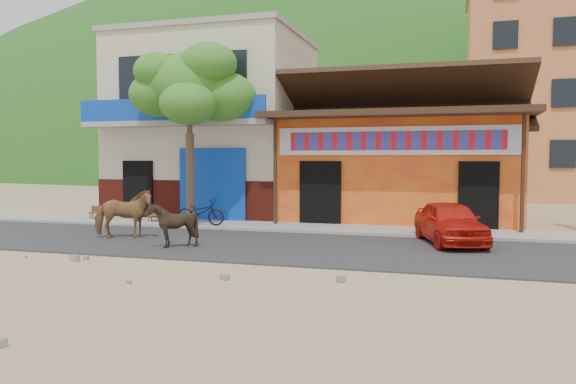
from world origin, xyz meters
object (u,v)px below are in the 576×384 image
Objects in this scene: tree at (190,133)px; cow_dark at (172,225)px; cow_tan at (123,214)px; scooter at (201,212)px; cafe_chair_left at (154,209)px; red_car at (450,222)px; cafe_chair_right at (95,207)px.

cow_dark is (1.67, -4.38, -2.50)m from tree.
tree is at bearing -31.25° from cow_tan.
scooter is (0.60, -0.48, -2.57)m from tree.
cafe_chair_left is at bearing 177.46° from tree.
cow_dark is at bearing -166.20° from scooter.
cafe_chair_left is (-2.00, 0.55, 0.00)m from scooter.
cow_dark is 7.26m from red_car.
tree reaches higher than cow_tan.
cafe_chair_left is at bearing 152.91° from red_car.
cafe_chair_right is (-5.67, 4.77, -0.09)m from cow_dark.
cafe_chair_left is at bearing -140.06° from cow_dark.
cafe_chair_left is (-0.95, 3.36, -0.18)m from cow_tan.
red_car is at bearing -23.90° from cafe_chair_left.
cow_tan reaches higher than cafe_chair_right.
cafe_chair_left reaches higher than cafe_chair_right.
cafe_chair_right is at bearing 174.49° from tree.
cow_dark is at bearing -140.69° from cow_tan.
red_car is (8.84, 1.64, -0.13)m from cow_tan.
red_car reaches higher than scooter.
scooter is at bearing -43.96° from cow_tan.
cow_dark is at bearing -59.39° from cafe_chair_right.
cafe_chair_left is 1.04× the size of cafe_chair_right.
cow_dark is 1.42× the size of cafe_chair_right.
cafe_chair_left is at bearing -7.66° from cow_tan.
tree is 2.93m from cafe_chair_left.
cow_tan is at bearing -65.34° from cafe_chair_right.
cow_tan reaches higher than cow_dark.
cow_tan is 5.12m from cafe_chair_right.
cafe_chair_left is (-9.80, 1.71, -0.06)m from red_car.
red_car is 7.88m from scooter.
cafe_chair_left is 2.62m from cafe_chair_right.
scooter is at bearing -38.90° from tree.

